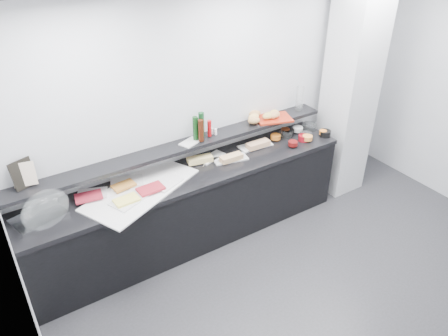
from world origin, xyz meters
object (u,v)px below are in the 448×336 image
sandwich_plate_mid (230,159)px  carafe (299,99)px  bread_tray (273,118)px  framed_print (23,174)px  condiment_tray (190,142)px  cloche_base (39,218)px

sandwich_plate_mid → carafe: carafe is taller
bread_tray → framed_print: bearing=-163.7°
framed_print → carafe: 3.14m
sandwich_plate_mid → bread_tray: bearing=23.7°
condiment_tray → cloche_base: bearing=163.0°
condiment_tray → bread_tray: (1.10, -0.01, 0.00)m
framed_print → bread_tray: bearing=-22.0°
cloche_base → condiment_tray: 1.64m
cloche_base → condiment_tray: bearing=-10.4°
condiment_tray → bread_tray: bearing=-22.0°
bread_tray → carafe: 0.43m
sandwich_plate_mid → cloche_base: bearing=-169.7°
cloche_base → framed_print: 0.41m
sandwich_plate_mid → condiment_tray: 0.50m
cloche_base → bread_tray: bread_tray is taller
cloche_base → framed_print: bearing=79.1°
sandwich_plate_mid → condiment_tray: bearing=169.3°
cloche_base → condiment_tray: size_ratio=1.94×
framed_print → bread_tray: (2.73, -0.09, -0.12)m
carafe → bread_tray: bearing=-175.6°
framed_print → condiment_tray: bearing=-22.9°
condiment_tray → bread_tray: 1.10m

